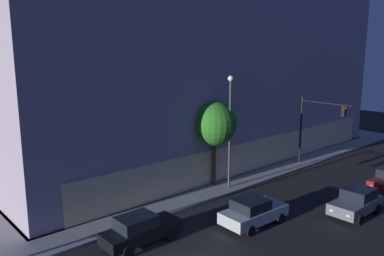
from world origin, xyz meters
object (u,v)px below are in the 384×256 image
Objects in this scene: modern_building at (177,54)px; car_silver at (253,212)px; car_black at (140,229)px; traffic_light_far_corner at (316,120)px; car_grey at (356,202)px; street_lamp_sidewalk at (230,119)px; sidewalk_tree at (214,124)px.

car_silver is (-8.93, -18.02, -9.47)m from modern_building.
modern_building is 23.78m from car_black.
modern_building is 6.37× the size of traffic_light_far_corner.
traffic_light_far_corner reaches higher than car_black.
car_silver is at bearing -21.91° from car_black.
modern_building reaches higher than traffic_light_far_corner.
car_grey is at bearing -29.29° from car_silver.
modern_building reaches higher than street_lamp_sidewalk.
street_lamp_sidewalk is at bearing -73.87° from sidewalk_tree.
modern_building is 15.92m from traffic_light_far_corner.
sidewalk_tree reaches higher than car_silver.
car_silver is (-3.51, -5.27, -4.67)m from street_lamp_sidewalk.
street_lamp_sidewalk is 7.87m from car_silver.
street_lamp_sidewalk reaches higher than car_grey.
car_black is at bearing -176.12° from traffic_light_far_corner.
car_silver is 7.17m from car_grey.
street_lamp_sidewalk is at bearing 14.73° from car_black.
modern_building is at bearing 66.99° from street_lamp_sidewalk.
modern_building is 4.68× the size of street_lamp_sidewalk.
car_grey is (12.78, -6.14, 0.02)m from car_black.
traffic_light_far_corner is 10.25m from street_lamp_sidewalk.
car_black is 1.08× the size of car_grey.
traffic_light_far_corner is 11.11m from car_grey.
sidewalk_tree is (-0.37, 1.27, -0.45)m from street_lamp_sidewalk.
car_black is 7.04m from car_silver.
car_black is (-15.46, -15.39, -9.47)m from modern_building.
car_grey is (-2.67, -21.53, -9.45)m from modern_building.
traffic_light_far_corner is 0.95× the size of sidewalk_tree.
car_silver is at bearing -115.66° from sidewalk_tree.
street_lamp_sidewalk is at bearing -113.01° from modern_building.
sidewalk_tree is 11.32m from car_grey.
street_lamp_sidewalk is (-5.42, -12.75, -4.80)m from modern_building.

